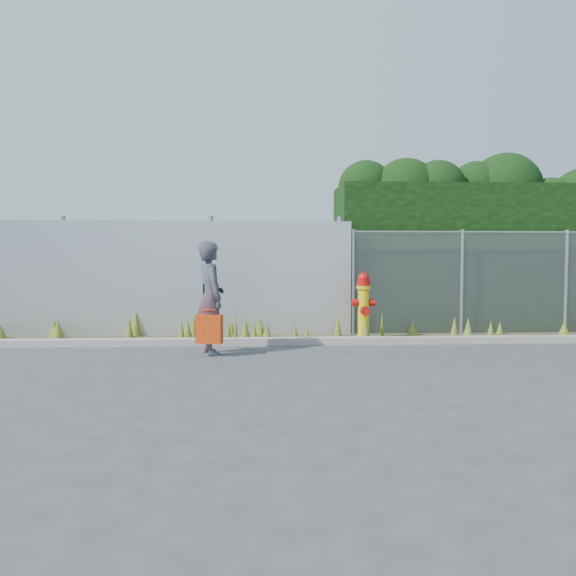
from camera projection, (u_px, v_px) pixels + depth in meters
The scene contains 10 objects.
ground at pixel (314, 364), 7.88m from camera, with size 80.00×80.00×0.00m, color #3C3D3F.
curb at pixel (304, 341), 9.67m from camera, with size 16.00×0.22×0.12m, color gray.
weed_strip at pixel (267, 332), 10.33m from camera, with size 16.00×1.29×0.50m.
corrugated_fence at pixel (129, 279), 10.66m from camera, with size 8.50×0.21×2.30m.
chainlink_fence at pixel (514, 282), 11.04m from camera, with size 6.50×0.07×2.05m.
hedge at pixel (507, 235), 12.01m from camera, with size 7.30×1.90×3.76m.
fire_hydrant at pixel (364, 307), 10.13m from camera, with size 0.42×0.38×1.26m.
woman at pixel (211, 298), 8.68m from camera, with size 0.64×0.42×1.75m, color #105C6B.
red_tote_bag at pixel (209, 329), 8.48m from camera, with size 0.40×0.15×0.52m.
black_shoulder_bag at pixel (211, 289), 8.87m from camera, with size 0.23×0.10×0.17m.
Camera 1 is at (-0.78, -7.79, 1.48)m, focal length 35.00 mm.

